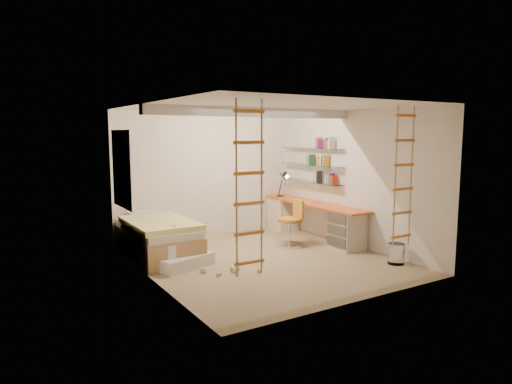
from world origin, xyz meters
TOP-DOWN VIEW (x-y plane):
  - floor at (0.00, 0.00)m, footprint 4.50×4.50m
  - ceiling_beam at (0.00, 0.30)m, footprint 4.00×0.18m
  - window_frame at (-1.97, 1.50)m, footprint 0.06×1.15m
  - window_blind at (-1.93, 1.50)m, footprint 0.02×1.00m
  - rope_ladder_left at (-1.35, -1.75)m, footprint 0.41×0.04m
  - rope_ladder_right at (1.35, -1.75)m, footprint 0.41×0.04m
  - waste_bin at (1.75, -1.32)m, footprint 0.28×0.28m
  - desk at (1.72, 0.86)m, footprint 0.56×2.80m
  - shelves at (1.87, 1.13)m, footprint 0.25×1.80m
  - bed at (-1.48, 1.23)m, footprint 1.02×2.00m
  - task_lamp at (1.67, 1.82)m, footprint 0.14×0.36m
  - swivel_chair at (0.93, 0.55)m, footprint 0.59×0.59m
  - play_platform at (-1.40, 0.46)m, footprint 1.10×0.97m
  - toy_blocks at (-1.04, 0.02)m, footprint 1.23×1.18m
  - books at (1.87, 1.13)m, footprint 0.14×0.70m

SIDE VIEW (x-z plane):
  - floor at x=0.00m, z-range 0.00..0.00m
  - play_platform at x=-1.40m, z-range -0.05..0.37m
  - waste_bin at x=1.75m, z-range 0.00..0.35m
  - toy_blocks at x=-1.04m, z-range -0.14..0.54m
  - bed at x=-1.48m, z-range -0.02..0.67m
  - swivel_chair at x=0.93m, z-range -0.12..0.78m
  - desk at x=1.72m, z-range 0.03..0.78m
  - task_lamp at x=1.67m, z-range 0.85..1.42m
  - shelves at x=1.87m, z-range 1.14..1.86m
  - rope_ladder_left at x=-1.35m, z-range 0.45..2.58m
  - rope_ladder_right at x=1.35m, z-range 0.45..2.58m
  - window_frame at x=-1.97m, z-range 0.88..2.23m
  - window_blind at x=-1.93m, z-range 0.95..2.15m
  - books at x=1.87m, z-range 1.14..2.06m
  - ceiling_beam at x=0.00m, z-range 2.44..2.60m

